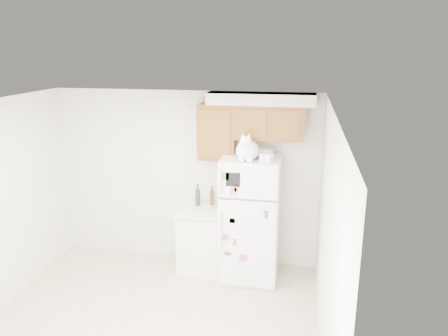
% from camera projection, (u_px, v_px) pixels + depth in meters
% --- Properties ---
extents(room_shell, '(3.84, 4.04, 2.52)m').
position_uv_depth(room_shell, '(152.00, 188.00, 4.50)').
color(room_shell, silver).
rests_on(room_shell, ground_plane).
extents(refrigerator, '(0.76, 0.78, 1.70)m').
position_uv_depth(refrigerator, '(250.00, 218.00, 5.86)').
color(refrigerator, white).
rests_on(refrigerator, ground_plane).
extents(base_counter, '(0.64, 0.64, 0.92)m').
position_uv_depth(base_counter, '(202.00, 238.00, 6.16)').
color(base_counter, white).
rests_on(base_counter, ground_plane).
extents(cat, '(0.36, 0.52, 0.37)m').
position_uv_depth(cat, '(247.00, 149.00, 5.44)').
color(cat, white).
rests_on(cat, refrigerator).
extents(storage_box_back, '(0.22, 0.19, 0.10)m').
position_uv_depth(storage_box_back, '(264.00, 153.00, 5.65)').
color(storage_box_back, white).
rests_on(storage_box_back, refrigerator).
extents(storage_box_front, '(0.18, 0.16, 0.09)m').
position_uv_depth(storage_box_front, '(267.00, 157.00, 5.46)').
color(storage_box_front, white).
rests_on(storage_box_front, refrigerator).
extents(bottle_green, '(0.07, 0.07, 0.31)m').
position_uv_depth(bottle_green, '(198.00, 195.00, 6.10)').
color(bottle_green, '#19381E').
rests_on(bottle_green, base_counter).
extents(bottle_amber, '(0.07, 0.07, 0.28)m').
position_uv_depth(bottle_amber, '(212.00, 195.00, 6.12)').
color(bottle_amber, '#593814').
rests_on(bottle_amber, base_counter).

